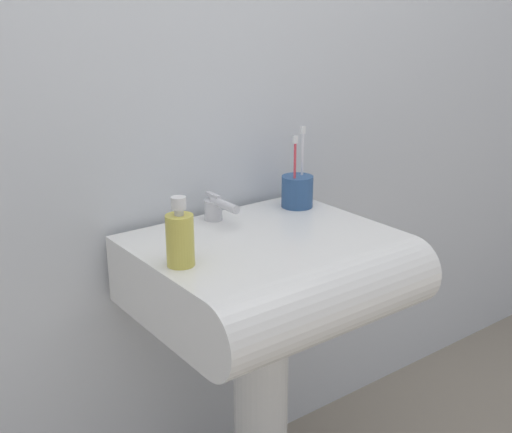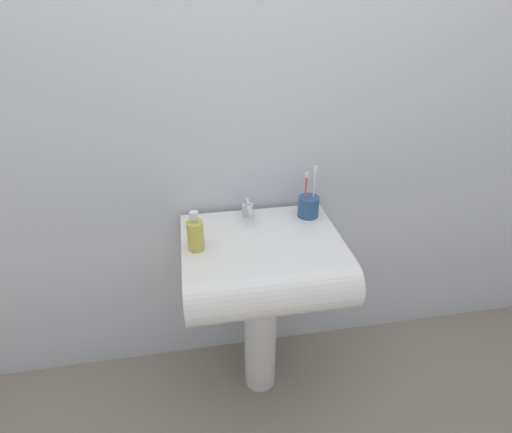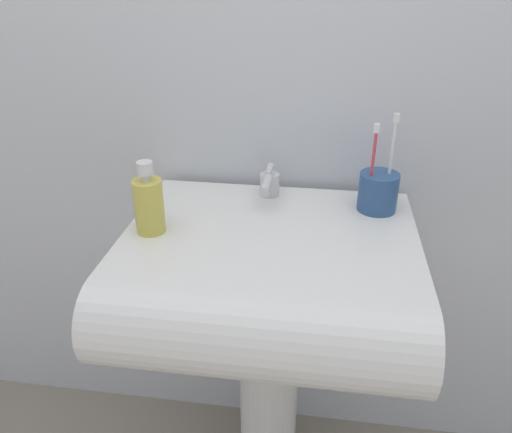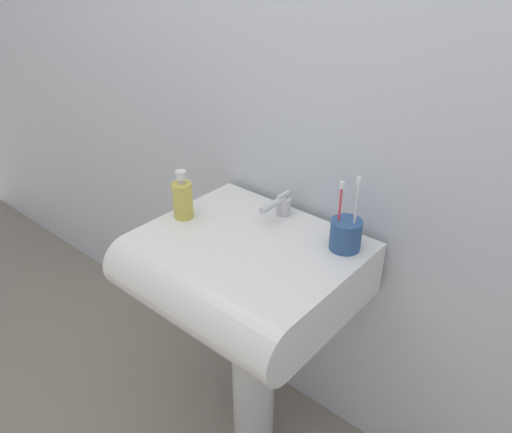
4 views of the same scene
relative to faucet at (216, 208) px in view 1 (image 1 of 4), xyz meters
name	(u,v)px [view 1 (image 1 of 4)]	position (x,y,z in m)	size (l,w,h in m)	color
wall_back	(198,70)	(0.02, 0.11, 0.34)	(5.00, 0.05, 2.40)	silver
sink_pedestal	(261,409)	(0.02, -0.16, -0.53)	(0.15, 0.15, 0.65)	white
sink_basin	(277,276)	(0.02, -0.22, -0.12)	(0.61, 0.54, 0.17)	white
faucet	(216,208)	(0.00, 0.00, 0.00)	(0.05, 0.13, 0.07)	silver
toothbrush_cup	(297,191)	(0.25, -0.03, 0.01)	(0.09, 0.09, 0.22)	#2D5184
soap_bottle	(180,238)	(-0.22, -0.20, 0.03)	(0.06, 0.06, 0.15)	gold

